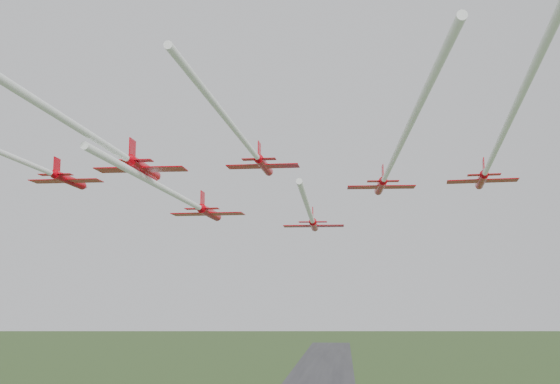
# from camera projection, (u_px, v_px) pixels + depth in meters

# --- Properties ---
(jet_lead) EXTENTS (9.61, 48.69, 2.89)m
(jet_lead) POSITION_uv_depth(u_px,v_px,m) (311.00, 218.00, 102.80)
(jet_lead) COLOR #C6000C
(jet_row2_left) EXTENTS (9.93, 49.58, 2.96)m
(jet_row2_left) POSITION_uv_depth(u_px,v_px,m) (191.00, 203.00, 86.52)
(jet_row2_left) COLOR #C6000C
(jet_row2_right) EXTENTS (9.37, 66.09, 2.80)m
(jet_row2_right) POSITION_uv_depth(u_px,v_px,m) (392.00, 163.00, 81.28)
(jet_row2_right) COLOR #C6000C
(jet_row3_left) EXTENTS (8.55, 57.31, 2.56)m
(jet_row3_left) POSITION_uv_depth(u_px,v_px,m) (11.00, 156.00, 70.82)
(jet_row3_left) COLOR #C6000C
(jet_row3_mid) EXTENTS (8.50, 45.57, 2.53)m
(jet_row3_mid) POSITION_uv_depth(u_px,v_px,m) (250.00, 148.00, 72.91)
(jet_row3_mid) COLOR #C6000C
(jet_row3_right) EXTENTS (10.71, 62.58, 2.37)m
(jet_row3_right) POSITION_uv_depth(u_px,v_px,m) (496.00, 149.00, 64.03)
(jet_row3_right) COLOR #C6000C
(jet_row4_left) EXTENTS (8.79, 59.87, 2.64)m
(jet_row4_left) POSITION_uv_depth(u_px,v_px,m) (86.00, 133.00, 54.23)
(jet_row4_left) COLOR #C6000C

